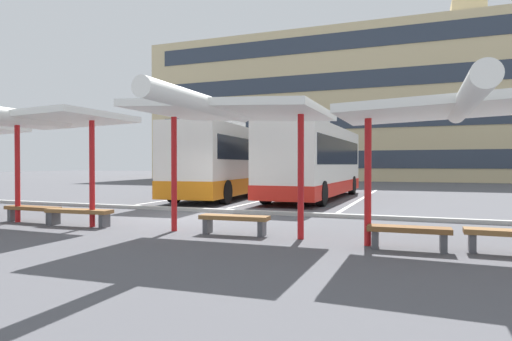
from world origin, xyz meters
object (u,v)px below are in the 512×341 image
at_px(waiting_shelter_1, 45,121).
at_px(waiting_shelter_3, 462,109).
at_px(coach_bus_1, 315,162).
at_px(bench_2, 79,213).
at_px(bench_1, 33,210).
at_px(coach_bus_0, 234,162).
at_px(bench_3, 234,220).
at_px(waiting_shelter_2, 229,112).
at_px(bench_4, 409,233).

relative_size(waiting_shelter_1, waiting_shelter_3, 0.96).
xyz_separation_m(coach_bus_1, waiting_shelter_3, (5.39, -11.63, 0.88)).
xyz_separation_m(waiting_shelter_1, waiting_shelter_3, (10.07, -0.11, -0.15)).
bearing_deg(waiting_shelter_3, waiting_shelter_1, 179.36).
bearing_deg(bench_2, waiting_shelter_1, -164.50).
xyz_separation_m(waiting_shelter_1, bench_1, (-0.90, 0.39, -2.46)).
distance_m(bench_1, waiting_shelter_3, 11.22).
bearing_deg(coach_bus_0, coach_bus_1, -1.93).
bearing_deg(bench_2, bench_3, 2.51).
xyz_separation_m(coach_bus_0, waiting_shelter_2, (4.92, -11.52, 1.07)).
distance_m(coach_bus_1, bench_4, 12.47).
xyz_separation_m(waiting_shelter_2, bench_3, (0.00, 0.31, -2.49)).
xyz_separation_m(bench_2, waiting_shelter_3, (9.17, -0.36, 2.30)).
bearing_deg(bench_3, bench_1, -179.53).
distance_m(coach_bus_0, bench_1, 11.43).
xyz_separation_m(coach_bus_0, waiting_shelter_1, (-0.40, -11.66, 1.05)).
xyz_separation_m(coach_bus_1, waiting_shelter_2, (0.64, -11.38, 1.06)).
relative_size(waiting_shelter_1, bench_4, 2.99).
distance_m(bench_2, waiting_shelter_3, 9.46).
distance_m(coach_bus_1, bench_1, 12.52).
distance_m(coach_bus_1, bench_3, 11.18).
relative_size(bench_3, waiting_shelter_3, 0.35).
relative_size(bench_1, waiting_shelter_2, 0.35).
distance_m(waiting_shelter_1, bench_4, 9.49).
distance_m(coach_bus_0, waiting_shelter_3, 15.26).
xyz_separation_m(bench_2, waiting_shelter_2, (4.42, -0.11, 2.48)).
relative_size(bench_2, bench_4, 1.24).
bearing_deg(bench_3, waiting_shelter_3, -6.69).
bearing_deg(waiting_shelter_3, coach_bus_1, 114.88).
height_order(bench_2, waiting_shelter_2, waiting_shelter_2).
height_order(bench_1, bench_2, same).
xyz_separation_m(bench_1, waiting_shelter_2, (6.22, -0.26, 2.48)).
height_order(waiting_shelter_2, bench_4, waiting_shelter_2).
xyz_separation_m(bench_2, bench_3, (4.42, 0.19, -0.01)).
relative_size(bench_2, waiting_shelter_3, 0.40).
distance_m(coach_bus_0, bench_3, 12.33).
relative_size(coach_bus_0, bench_1, 6.90).
distance_m(coach_bus_0, bench_4, 14.68).
relative_size(coach_bus_1, waiting_shelter_1, 2.28).
bearing_deg(coach_bus_1, bench_4, -68.75).
bearing_deg(waiting_shelter_1, coach_bus_1, 67.89).
height_order(coach_bus_1, bench_1, coach_bus_1).
xyz_separation_m(coach_bus_1, bench_3, (0.64, -11.07, -1.43)).
xyz_separation_m(waiting_shelter_2, bench_4, (3.85, -0.17, -2.49)).
distance_m(bench_3, waiting_shelter_3, 5.31).
xyz_separation_m(waiting_shelter_2, waiting_shelter_3, (4.75, -0.25, -0.18)).
relative_size(coach_bus_0, waiting_shelter_3, 2.58).
bearing_deg(coach_bus_1, waiting_shelter_3, -65.12).
bearing_deg(coach_bus_0, bench_2, -87.50).
xyz_separation_m(waiting_shelter_1, waiting_shelter_2, (5.32, 0.14, 0.03)).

